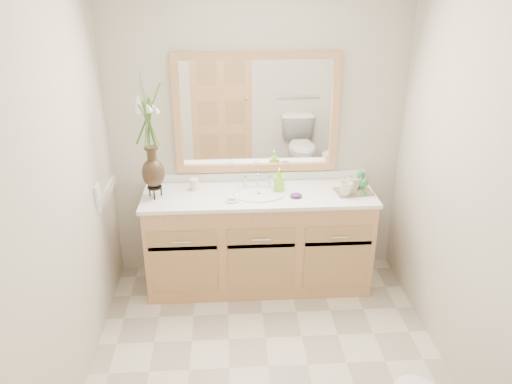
{
  "coord_description": "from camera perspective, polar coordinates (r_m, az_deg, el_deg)",
  "views": [
    {
      "loc": [
        -0.25,
        -2.6,
        2.43
      ],
      "look_at": [
        -0.05,
        0.65,
        1.0
      ],
      "focal_mm": 35.0,
      "sensor_mm": 36.0,
      "label": 1
    }
  ],
  "objects": [
    {
      "name": "mug_left",
      "position": [
        3.95,
        10.22,
        0.46
      ],
      "size": [
        0.12,
        0.11,
        0.11
      ],
      "primitive_type": "imported",
      "rotation": [
        0.0,
        0.0,
        -0.13
      ],
      "color": "beige",
      "rests_on": "tray"
    },
    {
      "name": "floor",
      "position": [
        3.56,
        1.46,
        -19.29
      ],
      "size": [
        2.6,
        2.6,
        0.0
      ],
      "primitive_type": "plane",
      "color": "beige",
      "rests_on": "ground"
    },
    {
      "name": "sink",
      "position": [
        3.96,
        0.35,
        -0.96
      ],
      "size": [
        0.38,
        0.34,
        0.23
      ],
      "color": "white",
      "rests_on": "counter"
    },
    {
      "name": "soap_bottle",
      "position": [
        3.99,
        2.63,
        1.33
      ],
      "size": [
        0.08,
        0.08,
        0.17
      ],
      "primitive_type": "imported",
      "rotation": [
        0.0,
        0.0,
        -0.06
      ],
      "color": "#8DE235",
      "rests_on": "counter"
    },
    {
      "name": "flower_vase",
      "position": [
        3.78,
        -12.12,
        7.42
      ],
      "size": [
        0.21,
        0.21,
        0.85
      ],
      "rotation": [
        0.0,
        0.0,
        -0.08
      ],
      "color": "black",
      "rests_on": "counter"
    },
    {
      "name": "wall_front",
      "position": [
        1.8,
        5.61,
        -19.44
      ],
      "size": [
        2.4,
        0.02,
        2.4
      ],
      "primitive_type": "cube",
      "color": "beige",
      "rests_on": "floor"
    },
    {
      "name": "vanity",
      "position": [
        4.15,
        0.32,
        -5.59
      ],
      "size": [
        1.8,
        0.55,
        0.8
      ],
      "color": "tan",
      "rests_on": "floor"
    },
    {
      "name": "tray",
      "position": [
        4.05,
        11.06,
        0.06
      ],
      "size": [
        0.3,
        0.22,
        0.01
      ],
      "primitive_type": "cube",
      "rotation": [
        0.0,
        0.0,
        0.1
      ],
      "color": "brown",
      "rests_on": "counter"
    },
    {
      "name": "wall_right",
      "position": [
        3.22,
        23.52,
        -0.87
      ],
      "size": [
        0.02,
        2.6,
        2.4
      ],
      "primitive_type": "cube",
      "color": "beige",
      "rests_on": "floor"
    },
    {
      "name": "mirror",
      "position": [
        4.01,
        0.09,
        8.91
      ],
      "size": [
        1.32,
        0.04,
        0.97
      ],
      "color": "white",
      "rests_on": "wall_back"
    },
    {
      "name": "wall_left",
      "position": [
        3.03,
        -21.57,
        -2.06
      ],
      "size": [
        0.02,
        2.6,
        2.4
      ],
      "primitive_type": "cube",
      "color": "beige",
      "rests_on": "floor"
    },
    {
      "name": "counter",
      "position": [
        3.96,
        0.33,
        -0.35
      ],
      "size": [
        1.84,
        0.57,
        0.03
      ],
      "primitive_type": "cube",
      "color": "white",
      "rests_on": "vanity"
    },
    {
      "name": "purple_dish",
      "position": [
        3.89,
        4.6,
        -0.38
      ],
      "size": [
        0.12,
        0.1,
        0.03
      ],
      "primitive_type": "ellipsoid",
      "rotation": [
        0.0,
        0.0,
        -0.32
      ],
      "color": "#552267",
      "rests_on": "counter"
    },
    {
      "name": "switch_plate",
      "position": [
        3.78,
        -17.64,
        -0.04
      ],
      "size": [
        0.02,
        0.12,
        0.12
      ],
      "primitive_type": "cube",
      "color": "white",
      "rests_on": "wall_left"
    },
    {
      "name": "soap_dish",
      "position": [
        3.82,
        -2.78,
        -0.9
      ],
      "size": [
        0.1,
        0.1,
        0.03
      ],
      "color": "beige",
      "rests_on": "counter"
    },
    {
      "name": "mug_right",
      "position": [
        4.06,
        11.16,
        1.1
      ],
      "size": [
        0.15,
        0.15,
        0.11
      ],
      "primitive_type": "imported",
      "rotation": [
        0.0,
        0.0,
        0.56
      ],
      "color": "beige",
      "rests_on": "tray"
    },
    {
      "name": "tumbler",
      "position": [
        4.04,
        -7.11,
        0.9
      ],
      "size": [
        0.07,
        0.07,
        0.09
      ],
      "primitive_type": "cylinder",
      "color": "beige",
      "rests_on": "counter"
    },
    {
      "name": "goblet_front",
      "position": [
        3.97,
        12.31,
        0.94
      ],
      "size": [
        0.06,
        0.06,
        0.13
      ],
      "color": "#28793D",
      "rests_on": "tray"
    },
    {
      "name": "goblet_back",
      "position": [
        4.08,
        11.89,
        1.76
      ],
      "size": [
        0.07,
        0.07,
        0.15
      ],
      "color": "#28793D",
      "rests_on": "tray"
    },
    {
      "name": "wall_back",
      "position": [
        4.09,
        0.07,
        6.21
      ],
      "size": [
        2.4,
        0.02,
        2.4
      ],
      "primitive_type": "cube",
      "color": "beige",
      "rests_on": "floor"
    }
  ]
}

